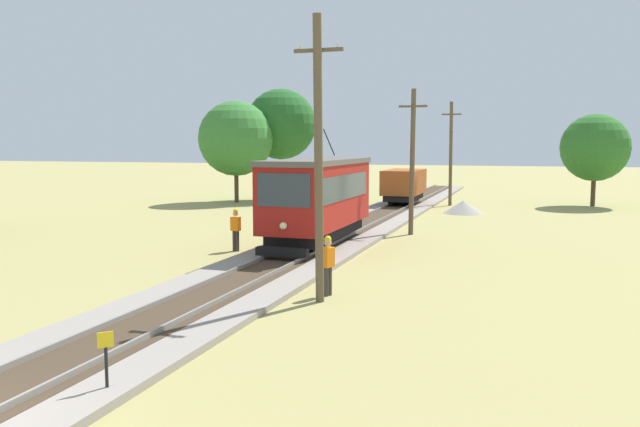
{
  "coord_description": "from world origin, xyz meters",
  "views": [
    {
      "loc": [
        8.66,
        -6.94,
        4.46
      ],
      "look_at": [
        -0.14,
        19.93,
        1.42
      ],
      "focal_mm": 36.39,
      "sensor_mm": 36.0,
      "label": 1
    }
  ],
  "objects_px": {
    "utility_pole_mid": "(412,160)",
    "second_worker": "(236,228)",
    "utility_pole_near_tram": "(319,158)",
    "utility_pole_far": "(451,153)",
    "trackside_signal_marker": "(106,360)",
    "track_worker": "(328,263)",
    "tree_horizon": "(236,139)",
    "freight_car": "(404,185)",
    "red_tram": "(318,197)",
    "gravel_pile": "(463,207)",
    "tree_left_far": "(595,148)",
    "tree_left_near": "(281,124)"
  },
  "relations": [
    {
      "from": "freight_car",
      "to": "utility_pole_mid",
      "type": "xyz_separation_m",
      "value": [
        3.05,
        -14.01,
        2.11
      ]
    },
    {
      "from": "utility_pole_far",
      "to": "tree_left_near",
      "type": "distance_m",
      "value": 13.65
    },
    {
      "from": "gravel_pile",
      "to": "tree_left_far",
      "type": "relative_size",
      "value": 0.39
    },
    {
      "from": "utility_pole_far",
      "to": "track_worker",
      "type": "relative_size",
      "value": 4.18
    },
    {
      "from": "freight_car",
      "to": "second_worker",
      "type": "relative_size",
      "value": 2.91
    },
    {
      "from": "red_tram",
      "to": "tree_horizon",
      "type": "bearing_deg",
      "value": 124.15
    },
    {
      "from": "utility_pole_mid",
      "to": "gravel_pile",
      "type": "xyz_separation_m",
      "value": [
        1.47,
        10.57,
        -3.24
      ]
    },
    {
      "from": "red_tram",
      "to": "tree_left_near",
      "type": "bearing_deg",
      "value": 115.18
    },
    {
      "from": "tree_left_far",
      "to": "tree_horizon",
      "type": "xyz_separation_m",
      "value": [
        -25.7,
        -5.14,
        0.67
      ]
    },
    {
      "from": "red_tram",
      "to": "second_worker",
      "type": "height_order",
      "value": "red_tram"
    },
    {
      "from": "freight_car",
      "to": "gravel_pile",
      "type": "relative_size",
      "value": 2.0
    },
    {
      "from": "red_tram",
      "to": "utility_pole_near_tram",
      "type": "height_order",
      "value": "utility_pole_near_tram"
    },
    {
      "from": "utility_pole_far",
      "to": "track_worker",
      "type": "bearing_deg",
      "value": -90.01
    },
    {
      "from": "freight_car",
      "to": "gravel_pile",
      "type": "height_order",
      "value": "freight_car"
    },
    {
      "from": "tree_horizon",
      "to": "utility_pole_mid",
      "type": "bearing_deg",
      "value": -40.05
    },
    {
      "from": "utility_pole_mid",
      "to": "tree_left_near",
      "type": "distance_m",
      "value": 21.46
    },
    {
      "from": "utility_pole_mid",
      "to": "tree_left_far",
      "type": "relative_size",
      "value": 1.08
    },
    {
      "from": "utility_pole_near_tram",
      "to": "second_worker",
      "type": "bearing_deg",
      "value": 129.58
    },
    {
      "from": "freight_car",
      "to": "trackside_signal_marker",
      "type": "height_order",
      "value": "freight_car"
    },
    {
      "from": "red_tram",
      "to": "utility_pole_far",
      "type": "distance_m",
      "value": 21.55
    },
    {
      "from": "utility_pole_far",
      "to": "tree_left_far",
      "type": "relative_size",
      "value": 1.13
    },
    {
      "from": "trackside_signal_marker",
      "to": "gravel_pile",
      "type": "xyz_separation_m",
      "value": [
        2.88,
        32.94,
        -0.24
      ]
    },
    {
      "from": "utility_pole_near_tram",
      "to": "red_tram",
      "type": "bearing_deg",
      "value": 108.44
    },
    {
      "from": "utility_pole_mid",
      "to": "trackside_signal_marker",
      "type": "relative_size",
      "value": 6.05
    },
    {
      "from": "utility_pole_near_tram",
      "to": "gravel_pile",
      "type": "relative_size",
      "value": 3.06
    },
    {
      "from": "gravel_pile",
      "to": "track_worker",
      "type": "height_order",
      "value": "track_worker"
    },
    {
      "from": "trackside_signal_marker",
      "to": "tree_horizon",
      "type": "bearing_deg",
      "value": 112.04
    },
    {
      "from": "utility_pole_far",
      "to": "trackside_signal_marker",
      "type": "relative_size",
      "value": 6.33
    },
    {
      "from": "freight_car",
      "to": "utility_pole_near_tram",
      "type": "height_order",
      "value": "utility_pole_near_tram"
    },
    {
      "from": "track_worker",
      "to": "tree_left_far",
      "type": "bearing_deg",
      "value": -87.01
    },
    {
      "from": "utility_pole_far",
      "to": "gravel_pile",
      "type": "relative_size",
      "value": 2.88
    },
    {
      "from": "utility_pole_mid",
      "to": "gravel_pile",
      "type": "height_order",
      "value": "utility_pole_mid"
    },
    {
      "from": "tree_left_far",
      "to": "utility_pole_far",
      "type": "bearing_deg",
      "value": -164.21
    },
    {
      "from": "freight_car",
      "to": "tree_horizon",
      "type": "xyz_separation_m",
      "value": [
        -12.82,
        -0.67,
        3.31
      ]
    },
    {
      "from": "trackside_signal_marker",
      "to": "gravel_pile",
      "type": "relative_size",
      "value": 0.45
    },
    {
      "from": "utility_pole_mid",
      "to": "tree_horizon",
      "type": "height_order",
      "value": "tree_horizon"
    },
    {
      "from": "utility_pole_far",
      "to": "tree_left_far",
      "type": "xyz_separation_m",
      "value": [
        9.83,
        2.78,
        0.36
      ]
    },
    {
      "from": "red_tram",
      "to": "track_worker",
      "type": "bearing_deg",
      "value": -69.76
    },
    {
      "from": "gravel_pile",
      "to": "tree_horizon",
      "type": "distance_m",
      "value": 18.11
    },
    {
      "from": "red_tram",
      "to": "track_worker",
      "type": "distance_m",
      "value": 8.87
    },
    {
      "from": "track_worker",
      "to": "tree_horizon",
      "type": "height_order",
      "value": "tree_horizon"
    },
    {
      "from": "utility_pole_mid",
      "to": "second_worker",
      "type": "height_order",
      "value": "utility_pole_mid"
    },
    {
      "from": "tree_left_near",
      "to": "tree_horizon",
      "type": "relative_size",
      "value": 1.14
    },
    {
      "from": "freight_car",
      "to": "trackside_signal_marker",
      "type": "bearing_deg",
      "value": -87.42
    },
    {
      "from": "utility_pole_mid",
      "to": "track_worker",
      "type": "height_order",
      "value": "utility_pole_mid"
    },
    {
      "from": "tree_left_near",
      "to": "freight_car",
      "type": "bearing_deg",
      "value": -13.78
    },
    {
      "from": "utility_pole_near_tram",
      "to": "second_worker",
      "type": "distance_m",
      "value": 9.99
    },
    {
      "from": "freight_car",
      "to": "track_worker",
      "type": "bearing_deg",
      "value": -83.76
    },
    {
      "from": "track_worker",
      "to": "tree_horizon",
      "type": "xyz_separation_m",
      "value": [
        -15.86,
        27.15,
        3.88
      ]
    },
    {
      "from": "utility_pole_far",
      "to": "tree_horizon",
      "type": "distance_m",
      "value": 16.08
    }
  ]
}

